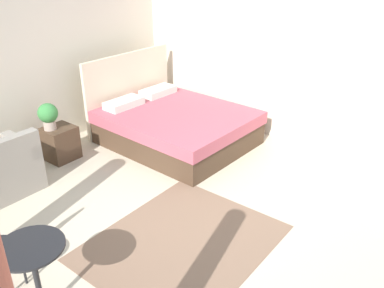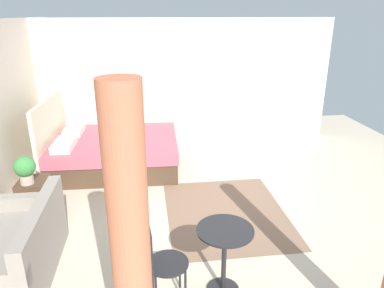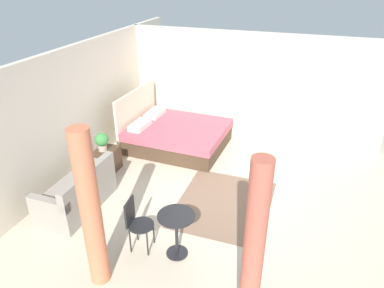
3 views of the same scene
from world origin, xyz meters
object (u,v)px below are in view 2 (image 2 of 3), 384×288
object	(u,v)px
couch	(19,253)
cafe_chair_near_window	(159,257)
balcony_table	(224,249)
potted_plant	(25,168)
bed	(112,151)
nightstand	(36,196)

from	to	relation	value
couch	cafe_chair_near_window	xyz separation A→B (m)	(-0.57, -1.48, 0.23)
balcony_table	potted_plant	bearing A→B (deg)	53.11
couch	balcony_table	bearing A→B (deg)	-103.34
bed	balcony_table	size ratio (longest dim) A/B	3.14
bed	cafe_chair_near_window	world-z (taller)	bed
couch	potted_plant	xyz separation A→B (m)	(1.27, 0.24, 0.44)
bed	nightstand	distance (m)	1.79
nightstand	balcony_table	world-z (taller)	balcony_table
couch	balcony_table	size ratio (longest dim) A/B	2.04
potted_plant	cafe_chair_near_window	xyz separation A→B (m)	(-1.84, -1.72, -0.21)
couch	nightstand	distance (m)	1.39
potted_plant	balcony_table	world-z (taller)	potted_plant
nightstand	cafe_chair_near_window	size ratio (longest dim) A/B	0.58
potted_plant	balcony_table	bearing A→B (deg)	-126.89
nightstand	potted_plant	size ratio (longest dim) A/B	1.28
bed	couch	size ratio (longest dim) A/B	1.54
bed	cafe_chair_near_window	bearing A→B (deg)	-168.10
bed	nightstand	size ratio (longest dim) A/B	4.60
couch	nightstand	world-z (taller)	couch
balcony_table	nightstand	bearing A→B (deg)	51.09
nightstand	balcony_table	xyz separation A→B (m)	(-1.88, -2.33, 0.26)
couch	cafe_chair_near_window	bearing A→B (deg)	-110.88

